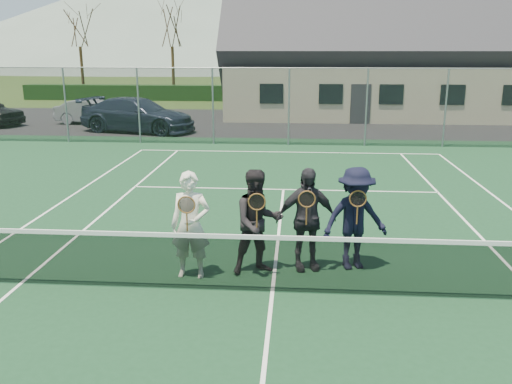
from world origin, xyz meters
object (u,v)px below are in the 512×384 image
player_c (306,219)px  car_b (93,112)px  clubhouse (364,43)px  player_a (191,225)px  player_b (258,222)px  car_c (138,115)px  player_d (355,219)px  tennis_net (273,261)px

player_c → car_b: bearing=120.3°
clubhouse → player_a: bearing=-102.9°
player_b → player_c: 0.84m
car_c → player_d: 17.54m
player_a → car_b: bearing=115.0°
car_b → player_a: 20.31m
car_c → player_c: bearing=-140.0°
tennis_net → player_d: 1.79m
player_c → tennis_net: bearing=-117.4°
car_c → player_c: size_ratio=2.98×
car_c → player_c: 17.23m
car_b → tennis_net: car_b is taller
player_b → player_c: bearing=15.5°
clubhouse → player_b: size_ratio=8.67×
clubhouse → player_a: size_ratio=8.67×
car_b → clubhouse: (13.96, 5.06, 3.37)m
car_b → player_c: player_c is taller
player_a → player_c: size_ratio=1.00×
clubhouse → player_b: clubhouse is taller
player_a → player_d: size_ratio=1.00×
clubhouse → player_c: size_ratio=8.67×
player_c → player_d: size_ratio=1.00×
player_a → player_b: bearing=13.2°
clubhouse → player_d: size_ratio=8.67×
clubhouse → player_c: (-3.48, -22.99, -3.07)m
tennis_net → player_c: bearing=62.6°
car_c → car_b: bearing=65.7°
tennis_net → player_b: (-0.29, 0.78, 0.38)m
car_b → tennis_net: (9.96, -18.94, -0.08)m
car_c → player_b: bearing=-142.7°
tennis_net → car_c: bearing=112.8°
tennis_net → player_c: 1.20m
car_c → player_b: 17.11m
car_b → clubhouse: clubhouse is taller
player_c → player_d: bearing=6.1°
car_c → player_b: size_ratio=2.98×
player_a → player_b: 1.13m
player_c → player_b: bearing=-164.5°
player_a → clubhouse: bearing=77.1°
player_a → car_c: bearing=109.2°
clubhouse → tennis_net: bearing=-99.5°
car_b → car_c: (3.01, -2.40, 0.15)m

